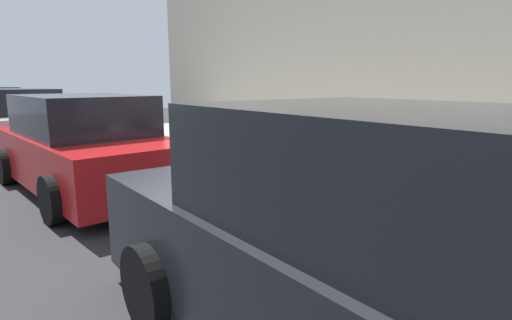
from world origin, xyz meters
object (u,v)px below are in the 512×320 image
object	(u,v)px
suitcase_olive_0	(472,210)
parked_car_red_1	(85,147)
suitcase_teal_3	(364,185)
suitcase_red_4	(340,177)
fire_hydrant	(204,141)
suitcase_silver_5	(311,171)
suitcase_maroon_2	(395,192)
suitcase_black_8	(246,153)
bollard_post	(187,138)
suitcase_navy_6	(289,162)
suitcase_black_1	(427,191)
suitcase_maroon_9	(226,156)
parked_car_charcoal_0	(413,266)
suitcase_olive_7	(265,157)
parked_car_silver_2	(19,121)

from	to	relation	value
suitcase_olive_0	parked_car_red_1	bearing A→B (deg)	25.67
suitcase_teal_3	suitcase_olive_0	bearing A→B (deg)	-178.81
suitcase_red_4	fire_hydrant	xyz separation A→B (m)	(3.52, 0.03, 0.12)
suitcase_teal_3	suitcase_silver_5	bearing A→B (deg)	-1.37
suitcase_maroon_2	suitcase_black_8	distance (m)	3.02
suitcase_silver_5	bollard_post	xyz separation A→B (m)	(3.47, 0.12, 0.15)
suitcase_navy_6	suitcase_black_1	bearing A→B (deg)	178.43
suitcase_silver_5	bollard_post	bearing A→B (deg)	1.94
suitcase_maroon_9	bollard_post	bearing A→B (deg)	3.08
suitcase_teal_3	suitcase_maroon_9	xyz separation A→B (m)	(3.11, 0.02, -0.04)
suitcase_teal_3	suitcase_navy_6	xyz separation A→B (m)	(1.50, -0.07, 0.08)
suitcase_olive_0	suitcase_navy_6	bearing A→B (deg)	-0.80
parked_car_charcoal_0	suitcase_black_8	bearing A→B (deg)	-28.01
suitcase_red_4	suitcase_black_8	size ratio (longest dim) A/B	0.70
suitcase_maroon_2	suitcase_red_4	xyz separation A→B (m)	(0.90, -0.04, 0.03)
suitcase_red_4	suitcase_olive_7	world-z (taller)	suitcase_olive_7
suitcase_red_4	suitcase_silver_5	size ratio (longest dim) A/B	0.78
parked_car_red_1	suitcase_olive_0	bearing A→B (deg)	-154.33
parked_car_silver_2	parked_car_red_1	bearing A→B (deg)	-180.00
suitcase_navy_6	suitcase_olive_7	world-z (taller)	suitcase_navy_6
fire_hydrant	parked_car_silver_2	bearing A→B (deg)	25.49
fire_hydrant	parked_car_red_1	world-z (taller)	parked_car_red_1
suitcase_black_1	suitcase_maroon_2	distance (m)	0.46
suitcase_silver_5	suitcase_black_8	bearing A→B (deg)	-0.72
suitcase_olive_7	bollard_post	size ratio (longest dim) A/B	0.89
suitcase_red_4	fire_hydrant	size ratio (longest dim) A/B	0.82
suitcase_teal_3	parked_car_silver_2	world-z (taller)	parked_car_silver_2
suitcase_black_8	parked_car_charcoal_0	world-z (taller)	parked_car_charcoal_0
suitcase_maroon_2	suitcase_teal_3	bearing A→B (deg)	6.46
suitcase_silver_5	suitcase_maroon_9	world-z (taller)	suitcase_silver_5
bollard_post	fire_hydrant	bearing A→B (deg)	-161.83
suitcase_maroon_9	fire_hydrant	xyz separation A→B (m)	(0.88, -0.08, 0.17)
bollard_post	parked_car_charcoal_0	xyz separation A→B (m)	(-6.49, 2.32, 0.17)
parked_car_red_1	suitcase_maroon_2	bearing A→B (deg)	-149.29
suitcase_olive_0	suitcase_silver_5	bearing A→B (deg)	0.13
suitcase_black_8	bollard_post	size ratio (longest dim) A/B	1.04
suitcase_silver_5	parked_car_red_1	size ratio (longest dim) A/B	0.19
parked_car_red_1	parked_car_charcoal_0	bearing A→B (deg)	180.00
suitcase_red_4	suitcase_silver_5	xyz separation A→B (m)	(0.51, 0.07, 0.00)
suitcase_teal_3	bollard_post	world-z (taller)	bollard_post
parked_car_red_1	suitcase_olive_7	bearing A→B (deg)	-124.14
suitcase_maroon_2	parked_car_red_1	xyz separation A→B (m)	(4.15, 2.47, 0.33)
suitcase_olive_0	suitcase_maroon_2	size ratio (longest dim) A/B	0.83
parked_car_red_1	parked_car_silver_2	distance (m)	5.46
suitcase_silver_5	parked_car_silver_2	size ratio (longest dim) A/B	0.20
fire_hydrant	suitcase_olive_7	bearing A→B (deg)	179.51
suitcase_olive_0	suitcase_red_4	bearing A→B (deg)	-1.94
suitcase_black_8	parked_car_red_1	size ratio (longest dim) A/B	0.21
suitcase_maroon_9	suitcase_red_4	bearing A→B (deg)	-177.56
suitcase_black_1	suitcase_maroon_2	world-z (taller)	suitcase_black_1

